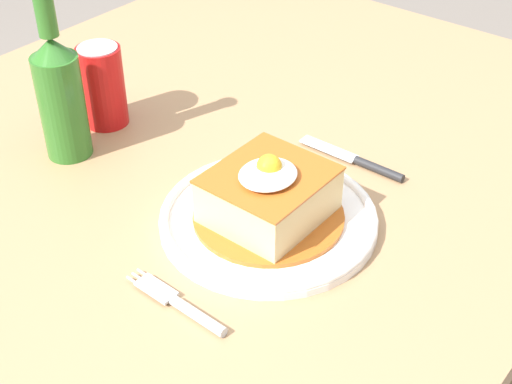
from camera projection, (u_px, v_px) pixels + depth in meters
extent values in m
cube|color=#A87F56|center=(196.00, 173.00, 1.03)|extent=(1.33, 0.99, 0.04)
cylinder|color=#A87F56|center=(238.00, 129.00, 1.82)|extent=(0.07, 0.07, 0.70)
cylinder|color=white|center=(268.00, 220.00, 0.90)|extent=(0.27, 0.27, 0.01)
torus|color=white|center=(269.00, 216.00, 0.90)|extent=(0.27, 0.27, 0.01)
cylinder|color=#B75B1E|center=(269.00, 215.00, 0.90)|extent=(0.19, 0.19, 0.01)
cube|color=#E5C684|center=(269.00, 195.00, 0.88)|extent=(0.14, 0.13, 0.06)
cube|color=#B75B1E|center=(269.00, 175.00, 0.86)|extent=(0.14, 0.13, 0.00)
ellipsoid|color=white|center=(268.00, 174.00, 0.85)|extent=(0.07, 0.07, 0.01)
sphere|color=yellow|center=(269.00, 167.00, 0.85)|extent=(0.03, 0.03, 0.03)
cylinder|color=silver|center=(198.00, 316.00, 0.77)|extent=(0.01, 0.08, 0.01)
cube|color=silver|center=(156.00, 289.00, 0.80)|extent=(0.02, 0.05, 0.00)
cylinder|color=silver|center=(146.00, 275.00, 0.82)|extent=(0.00, 0.03, 0.00)
cylinder|color=silver|center=(141.00, 279.00, 0.81)|extent=(0.00, 0.03, 0.00)
cylinder|color=silver|center=(136.00, 282.00, 0.81)|extent=(0.00, 0.03, 0.00)
cylinder|color=#262628|center=(379.00, 169.00, 0.99)|extent=(0.01, 0.08, 0.01)
cube|color=silver|center=(329.00, 149.00, 1.03)|extent=(0.02, 0.09, 0.00)
cylinder|color=red|center=(103.00, 86.00, 1.06)|extent=(0.07, 0.07, 0.12)
cylinder|color=silver|center=(97.00, 48.00, 1.03)|extent=(0.06, 0.06, 0.00)
cylinder|color=#2D6B23|center=(63.00, 107.00, 0.99)|extent=(0.06, 0.06, 0.15)
cone|color=#2D6B23|center=(52.00, 49.00, 0.94)|extent=(0.06, 0.06, 0.03)
cylinder|color=#2D6B23|center=(44.00, 6.00, 0.90)|extent=(0.03, 0.03, 0.08)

